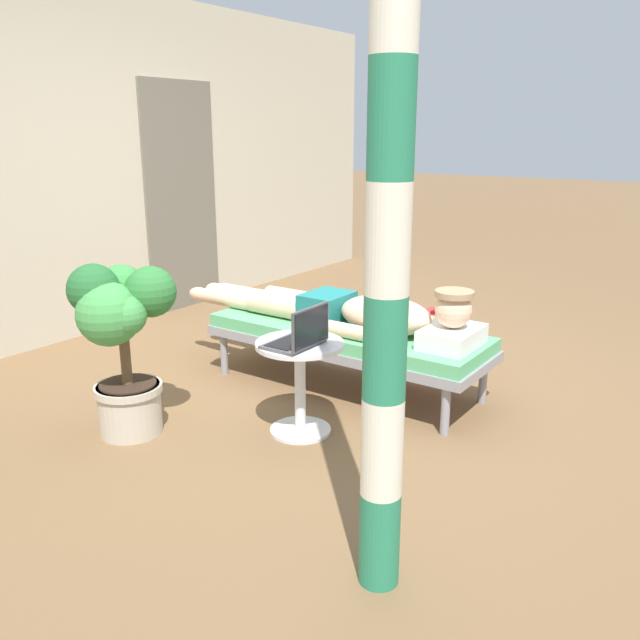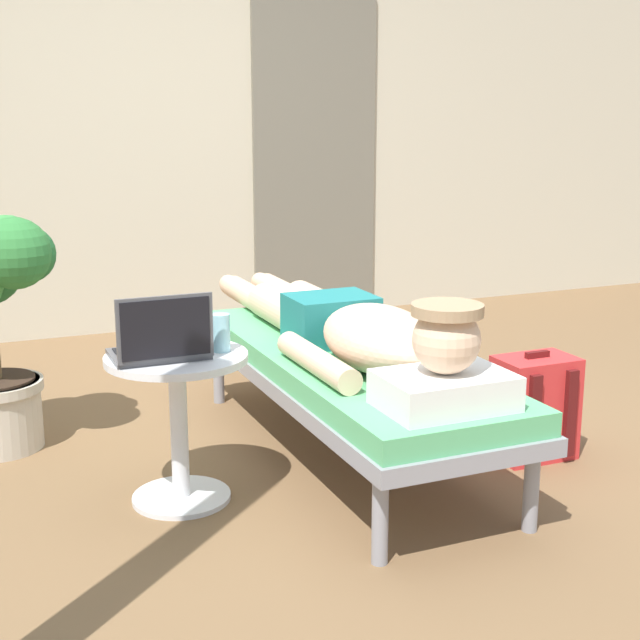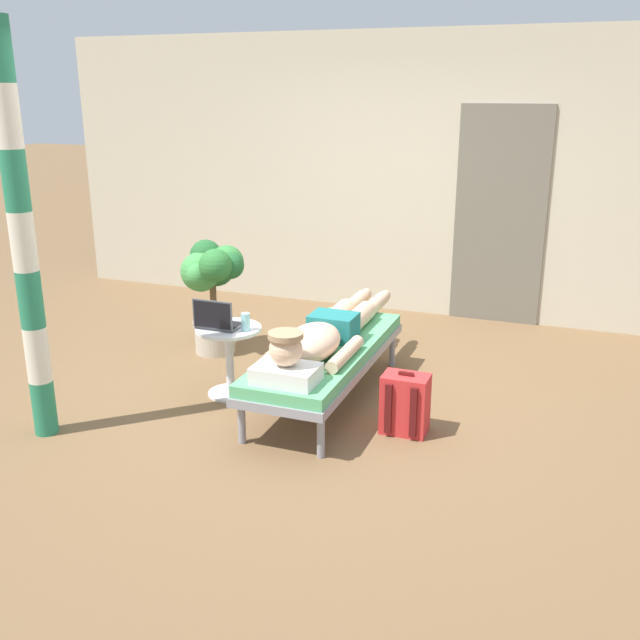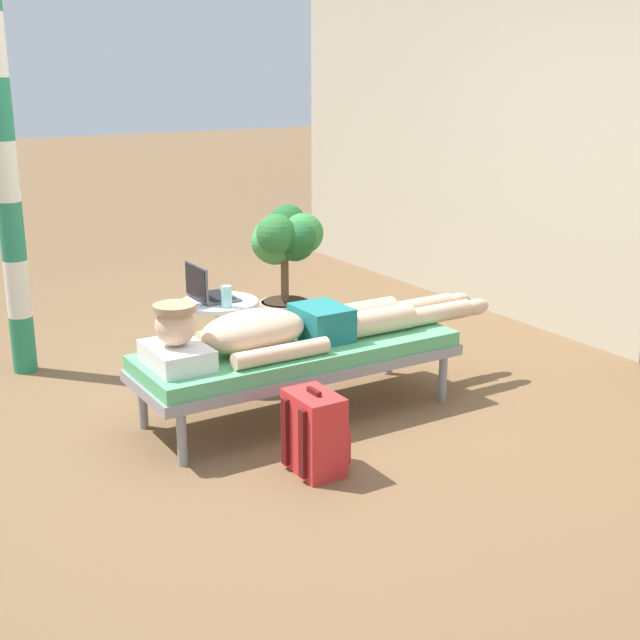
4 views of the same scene
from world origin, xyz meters
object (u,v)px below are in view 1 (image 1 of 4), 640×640
lounge_chair (347,337)px  side_table (300,371)px  backpack (433,341)px  potted_plant (121,323)px  drink_glass (319,325)px  laptop (301,336)px  person_reclining (353,312)px  porch_post (388,239)px

lounge_chair → side_table: 0.72m
side_table → backpack: 1.38m
backpack → potted_plant: bearing=154.2°
lounge_chair → drink_glass: bearing=-162.7°
laptop → side_table: bearing=40.5°
person_reclining → porch_post: bearing=-144.6°
lounge_chair → potted_plant: potted_plant is taller
laptop → porch_post: (-0.78, -0.94, 0.70)m
lounge_chair → laptop: 0.82m
drink_glass → backpack: size_ratio=0.30×
lounge_chair → laptop: size_ratio=5.94×
side_table → potted_plant: bearing=125.1°
lounge_chair → backpack: 0.74m
laptop → porch_post: porch_post is taller
drink_glass → potted_plant: potted_plant is taller
backpack → drink_glass: bearing=174.2°
drink_glass → potted_plant: 1.06m
backpack → porch_post: bearing=-158.9°
laptop → potted_plant: bearing=120.5°
lounge_chair → side_table: size_ratio=3.52×
person_reclining → drink_glass: (-0.55, -0.12, 0.07)m
lounge_chair → side_table: bearing=-167.8°
laptop → porch_post: size_ratio=0.12×
laptop → porch_post: 1.41m
side_table → backpack: (1.36, -0.14, -0.16)m
lounge_chair → side_table: side_table is taller
side_table → backpack: bearing=-6.0°
person_reclining → drink_glass: person_reclining is taller
person_reclining → backpack: size_ratio=5.12×
side_table → laptop: bearing=-139.5°
lounge_chair → side_table: (-0.70, -0.15, 0.01)m
side_table → person_reclining: bearing=8.4°
side_table → laptop: laptop is taller
lounge_chair → porch_post: porch_post is taller
laptop → backpack: 1.48m
laptop → potted_plant: size_ratio=0.32×
potted_plant → lounge_chair: bearing=-26.7°
drink_glass → porch_post: (-0.99, -0.97, 0.69)m
backpack → porch_post: (-2.21, -0.85, 1.09)m
porch_post → backpack: bearing=21.1°
backpack → person_reclining: bearing=159.6°
person_reclining → porch_post: (-1.54, -1.10, 0.76)m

